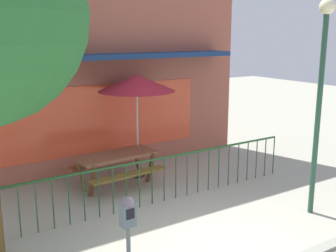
% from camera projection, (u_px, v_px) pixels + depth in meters
% --- Properties ---
extents(ground, '(40.00, 40.00, 0.00)m').
position_uv_depth(ground, '(217.00, 249.00, 6.61)').
color(ground, '#A5A491').
extents(pub_storefront, '(8.27, 1.24, 4.84)m').
position_uv_depth(pub_storefront, '(96.00, 75.00, 10.08)').
color(pub_storefront, brown).
rests_on(pub_storefront, ground).
extents(patio_fence_front, '(6.97, 0.04, 0.97)m').
position_uv_depth(patio_fence_front, '(152.00, 173.00, 8.21)').
color(patio_fence_front, '#1F4F23').
rests_on(patio_fence_front, ground).
extents(picnic_table_left, '(1.90, 1.49, 0.79)m').
position_uv_depth(picnic_table_left, '(116.00, 161.00, 9.18)').
color(picnic_table_left, brown).
rests_on(picnic_table_left, ground).
extents(patio_umbrella, '(1.82, 1.82, 2.48)m').
position_uv_depth(patio_umbrella, '(137.00, 84.00, 9.51)').
color(patio_umbrella, black).
rests_on(patio_umbrella, ground).
extents(parking_meter_near, '(0.18, 0.17, 1.48)m').
position_uv_depth(parking_meter_near, '(128.00, 222.00, 5.03)').
color(parking_meter_near, slate).
rests_on(parking_meter_near, ground).
extents(street_lamp, '(0.28, 0.28, 4.02)m').
position_uv_depth(street_lamp, '(321.00, 79.00, 7.40)').
color(street_lamp, '#254B38').
rests_on(street_lamp, ground).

